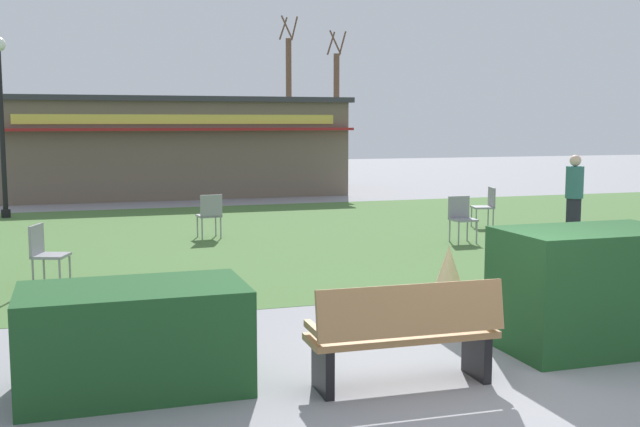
% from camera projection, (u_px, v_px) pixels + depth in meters
% --- Properties ---
extents(ground_plane, '(80.00, 80.00, 0.00)m').
position_uv_depth(ground_plane, '(493.00, 388.00, 6.83)').
color(ground_plane, gray).
extents(lawn_patch, '(36.00, 12.00, 0.01)m').
position_uv_depth(lawn_patch, '(253.00, 237.00, 15.73)').
color(lawn_patch, '#446B33').
rests_on(lawn_patch, ground_plane).
extents(park_bench, '(1.71, 0.56, 0.95)m').
position_uv_depth(park_bench, '(405.00, 334.00, 6.79)').
color(park_bench, '#9E7547').
rests_on(park_bench, ground_plane).
extents(hedge_left, '(1.93, 1.10, 0.91)m').
position_uv_depth(hedge_left, '(134.00, 338.00, 6.74)').
color(hedge_left, '#1E4C23').
rests_on(hedge_left, ground_plane).
extents(hedge_right, '(1.83, 1.10, 1.24)m').
position_uv_depth(hedge_right, '(590.00, 289.00, 7.96)').
color(hedge_right, '#1E4C23').
rests_on(hedge_right, ground_plane).
extents(ornamental_grass_behind_left, '(0.51, 0.51, 0.97)m').
position_uv_depth(ornamental_grass_behind_left, '(503.00, 291.00, 8.50)').
color(ornamental_grass_behind_left, '#D1BC7F').
rests_on(ornamental_grass_behind_left, ground_plane).
extents(ornamental_grass_behind_right, '(0.64, 0.64, 0.95)m').
position_uv_depth(ornamental_grass_behind_right, '(448.00, 287.00, 8.73)').
color(ornamental_grass_behind_right, '#D1BC7F').
rests_on(ornamental_grass_behind_right, ground_plane).
extents(lamppost_far, '(0.36, 0.36, 4.34)m').
position_uv_depth(lamppost_far, '(1.00, 105.00, 18.63)').
color(lamppost_far, black).
rests_on(lamppost_far, ground_plane).
extents(food_kiosk, '(10.72, 5.03, 3.08)m').
position_uv_depth(food_kiosk, '(173.00, 146.00, 25.06)').
color(food_kiosk, '#6B5B4C').
rests_on(food_kiosk, ground_plane).
extents(cafe_chair_west, '(0.57, 0.57, 0.89)m').
position_uv_depth(cafe_chair_west, '(45.00, 250.00, 10.93)').
color(cafe_chair_west, gray).
rests_on(cafe_chair_west, ground_plane).
extents(cafe_chair_east, '(0.45, 0.45, 0.89)m').
position_uv_depth(cafe_chair_east, '(461.00, 215.00, 15.03)').
color(cafe_chair_east, gray).
rests_on(cafe_chair_east, ground_plane).
extents(cafe_chair_center, '(0.48, 0.48, 0.89)m').
position_uv_depth(cafe_chair_center, '(210.00, 212.00, 15.48)').
color(cafe_chair_center, gray).
rests_on(cafe_chair_center, ground_plane).
extents(cafe_chair_north, '(0.53, 0.53, 0.89)m').
position_uv_depth(cafe_chair_north, '(487.00, 204.00, 17.13)').
color(cafe_chair_north, gray).
rests_on(cafe_chair_north, ground_plane).
extents(person_strolling, '(0.34, 0.34, 1.69)m').
position_uv_depth(person_strolling, '(574.00, 198.00, 15.08)').
color(person_strolling, '#23232D').
rests_on(person_strolling, ground_plane).
extents(parked_car_west_slot, '(4.35, 2.36, 1.20)m').
position_uv_depth(parked_car_west_slot, '(98.00, 164.00, 31.18)').
color(parked_car_west_slot, '#B7BABF').
rests_on(parked_car_west_slot, ground_plane).
extents(parked_car_center_slot, '(4.36, 2.38, 1.20)m').
position_uv_depth(parked_car_center_slot, '(230.00, 162.00, 32.79)').
color(parked_car_center_slot, silver).
rests_on(parked_car_center_slot, ground_plane).
extents(tree_left_bg, '(0.91, 0.96, 7.43)m').
position_uv_depth(tree_left_bg, '(289.00, 101.00, 38.20)').
color(tree_left_bg, brown).
rests_on(tree_left_bg, ground_plane).
extents(tree_right_bg, '(0.91, 0.96, 6.61)m').
position_uv_depth(tree_right_bg, '(336.00, 109.00, 37.22)').
color(tree_right_bg, brown).
rests_on(tree_right_bg, ground_plane).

